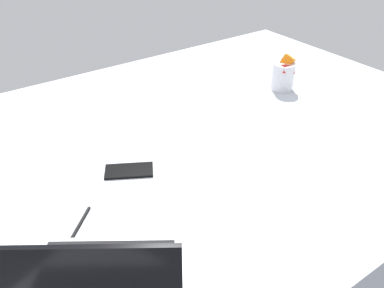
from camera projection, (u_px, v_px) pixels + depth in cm
name	position (u px, v px, depth cm)	size (l,w,h in cm)	color
bed_mattress	(217.00, 146.00, 148.11)	(180.00, 140.00, 18.00)	#B7BCC6
laptop	(101.00, 282.00, 81.60)	(40.22, 37.52, 23.00)	#B7BABC
snack_cup	(283.00, 75.00, 164.45)	(9.98, 9.12, 14.60)	silver
cell_phone	(129.00, 171.00, 119.68)	(6.80, 14.00, 0.80)	black
charger_cable	(76.00, 231.00, 99.27)	(17.00, 0.60, 0.60)	black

